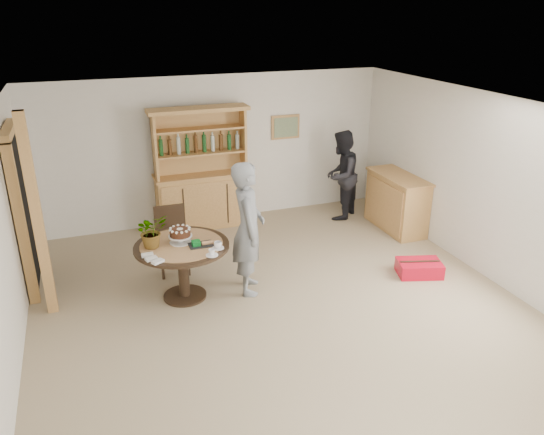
{
  "coord_description": "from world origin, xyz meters",
  "views": [
    {
      "loc": [
        -2.09,
        -5.1,
        3.57
      ],
      "look_at": [
        0.05,
        0.73,
        1.05
      ],
      "focal_mm": 35.0,
      "sensor_mm": 36.0,
      "label": 1
    }
  ],
  "objects": [
    {
      "name": "room_shell",
      "position": [
        0.0,
        0.01,
        1.74
      ],
      "size": [
        6.04,
        7.04,
        2.52
      ],
      "color": "white",
      "rests_on": "ground"
    },
    {
      "name": "doorway",
      "position": [
        -2.93,
        2.0,
        1.11
      ],
      "size": [
        0.13,
        1.1,
        2.18
      ],
      "color": "black",
      "rests_on": "ground"
    },
    {
      "name": "hutch",
      "position": [
        -0.3,
        3.24,
        0.69
      ],
      "size": [
        1.62,
        0.54,
        2.04
      ],
      "color": "tan",
      "rests_on": "ground"
    },
    {
      "name": "pine_post",
      "position": [
        -2.7,
        1.2,
        1.25
      ],
      "size": [
        0.12,
        0.12,
        2.5
      ],
      "primitive_type": "cube",
      "color": "tan",
      "rests_on": "ground"
    },
    {
      "name": "adult_person",
      "position": [
        2.08,
        2.78,
        0.79
      ],
      "size": [
        0.96,
        0.95,
        1.57
      ],
      "primitive_type": "imported",
      "rotation": [
        0.0,
        0.0,
        3.88
      ],
      "color": "black",
      "rests_on": "ground"
    },
    {
      "name": "napkins",
      "position": [
        -1.49,
        0.65,
        0.77
      ],
      "size": [
        0.24,
        0.33,
        0.03
      ],
      "color": "white",
      "rests_on": "dining_table"
    },
    {
      "name": "flower_vase",
      "position": [
        -1.43,
        1.02,
        0.97
      ],
      "size": [
        0.47,
        0.44,
        0.42
      ],
      "primitive_type": "imported",
      "rotation": [
        0.0,
        0.0,
        0.35
      ],
      "color": "#3F7233",
      "rests_on": "dining_table"
    },
    {
      "name": "birthday_cake",
      "position": [
        -1.08,
        1.02,
        0.88
      ],
      "size": [
        0.3,
        0.3,
        0.2
      ],
      "color": "white",
      "rests_on": "dining_table"
    },
    {
      "name": "sideboard",
      "position": [
        2.74,
        2.0,
        0.47
      ],
      "size": [
        0.54,
        1.26,
        0.94
      ],
      "color": "tan",
      "rests_on": "ground"
    },
    {
      "name": "coffee_cup_b",
      "position": [
        -0.8,
        0.52,
        0.79
      ],
      "size": [
        0.15,
        0.15,
        0.08
      ],
      "color": "white",
      "rests_on": "dining_table"
    },
    {
      "name": "gift_tray",
      "position": [
        -0.87,
        0.84,
        0.79
      ],
      "size": [
        0.3,
        0.2,
        0.08
      ],
      "color": "black",
      "rests_on": "dining_table"
    },
    {
      "name": "dining_table",
      "position": [
        -1.08,
        0.97,
        0.6
      ],
      "size": [
        1.2,
        1.2,
        0.76
      ],
      "color": "black",
      "rests_on": "ground"
    },
    {
      "name": "ground",
      "position": [
        0.0,
        0.0,
        0.0
      ],
      "size": [
        7.0,
        7.0,
        0.0
      ],
      "primitive_type": "plane",
      "color": "tan",
      "rests_on": "ground"
    },
    {
      "name": "teen_boy",
      "position": [
        -0.23,
        0.87,
        0.89
      ],
      "size": [
        0.58,
        0.73,
        1.77
      ],
      "primitive_type": "imported",
      "rotation": [
        0.0,
        0.0,
        1.31
      ],
      "color": "slate",
      "rests_on": "ground"
    },
    {
      "name": "coffee_cup_a",
      "position": [
        -0.68,
        0.69,
        0.8
      ],
      "size": [
        0.15,
        0.15,
        0.09
      ],
      "color": "white",
      "rests_on": "dining_table"
    },
    {
      "name": "dining_chair",
      "position": [
        -1.08,
        1.8,
        0.54
      ],
      "size": [
        0.43,
        0.43,
        0.95
      ],
      "rotation": [
        0.0,
        0.0,
        -0.04
      ],
      "color": "black",
      "rests_on": "ground"
    },
    {
      "name": "red_suitcase",
      "position": [
        2.15,
        0.43,
        0.1
      ],
      "size": [
        0.69,
        0.56,
        0.21
      ],
      "rotation": [
        0.0,
        0.0,
        -0.3
      ],
      "color": "red",
      "rests_on": "ground"
    }
  ]
}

